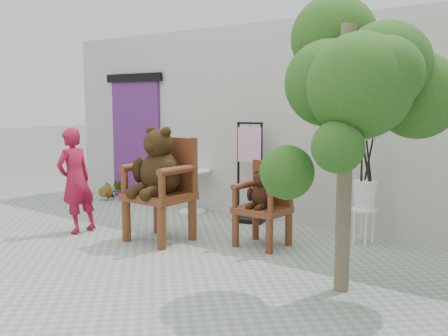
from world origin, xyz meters
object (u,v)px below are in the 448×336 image
at_px(chair_big, 161,175).
at_px(display_stand, 250,184).
at_px(cafe_table, 192,186).
at_px(chair_small, 265,198).
at_px(stool_bucket, 365,194).
at_px(tree, 358,80).
at_px(person, 76,180).

bearing_deg(chair_big, display_stand, 78.61).
bearing_deg(cafe_table, display_stand, -0.18).
relative_size(chair_small, cafe_table, 1.50).
bearing_deg(stool_bucket, tree, -70.71).
xyz_separation_m(chair_big, chair_small, (1.22, 0.62, -0.26)).
distance_m(stool_bucket, tree, 2.28).
xyz_separation_m(chair_big, display_stand, (0.32, 1.58, -0.29)).
height_order(chair_small, cafe_table, chair_small).
bearing_deg(tree, stool_bucket, 109.29).
relative_size(chair_small, display_stand, 0.70).
distance_m(cafe_table, stool_bucket, 3.03).
bearing_deg(display_stand, person, -146.54).
height_order(chair_big, cafe_table, chair_big).
height_order(chair_big, person, chair_big).
bearing_deg(person, tree, 90.13).
height_order(chair_small, person, person).
height_order(cafe_table, display_stand, display_stand).
bearing_deg(person, cafe_table, 165.46).
relative_size(cafe_table, display_stand, 0.47).
height_order(cafe_table, stool_bucket, stool_bucket).
bearing_deg(cafe_table, stool_bucket, -2.07).
relative_size(person, cafe_table, 2.07).
bearing_deg(cafe_table, tree, -26.72).
xyz_separation_m(chair_small, person, (-2.50, -1.00, 0.12)).
relative_size(person, tree, 0.51).
height_order(display_stand, stool_bucket, display_stand).
bearing_deg(stool_bucket, cafe_table, 177.93).
height_order(chair_big, chair_small, chair_big).
distance_m(chair_small, display_stand, 1.32).
bearing_deg(tree, person, -177.91).
xyz_separation_m(stool_bucket, tree, (0.60, -1.71, 1.38)).
xyz_separation_m(cafe_table, stool_bucket, (3.02, -0.11, 0.20)).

